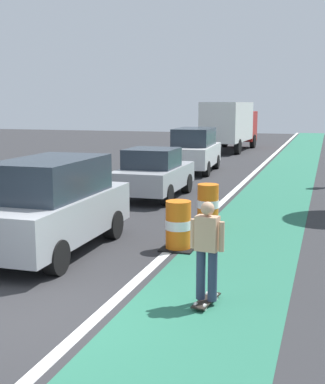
{
  "coord_description": "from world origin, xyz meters",
  "views": [
    {
      "loc": [
        4.14,
        -6.75,
        3.23
      ],
      "look_at": [
        0.38,
        5.31,
        1.1
      ],
      "focal_mm": 50.0,
      "sensor_mm": 36.0,
      "label": 1
    }
  ],
  "objects_px": {
    "skateboarder_on_lane": "(207,250)",
    "parked_suv_third": "(194,150)",
    "delivery_truck_down_block": "(230,123)",
    "parked_suv_nearest": "(52,205)",
    "traffic_barrel_mid": "(208,205)",
    "parked_sedan_second": "(154,174)",
    "traffic_barrel_front": "(178,226)"
  },
  "relations": [
    {
      "from": "skateboarder_on_lane",
      "to": "traffic_barrel_front",
      "type": "xyz_separation_m",
      "value": [
        -1.32,
        3.02,
        -0.38
      ]
    },
    {
      "from": "parked_sedan_second",
      "to": "parked_suv_third",
      "type": "relative_size",
      "value": 0.88
    },
    {
      "from": "parked_sedan_second",
      "to": "traffic_barrel_front",
      "type": "relative_size",
      "value": 3.78
    },
    {
      "from": "delivery_truck_down_block",
      "to": "skateboarder_on_lane",
      "type": "bearing_deg",
      "value": -80.54
    },
    {
      "from": "skateboarder_on_lane",
      "to": "delivery_truck_down_block",
      "type": "relative_size",
      "value": 0.22
    },
    {
      "from": "parked_sedan_second",
      "to": "traffic_barrel_mid",
      "type": "height_order",
      "value": "parked_sedan_second"
    },
    {
      "from": "parked_suv_nearest",
      "to": "traffic_barrel_mid",
      "type": "height_order",
      "value": "parked_suv_nearest"
    },
    {
      "from": "parked_sedan_second",
      "to": "delivery_truck_down_block",
      "type": "relative_size",
      "value": 0.54
    },
    {
      "from": "parked_suv_nearest",
      "to": "traffic_barrel_front",
      "type": "distance_m",
      "value": 2.78
    },
    {
      "from": "parked_suv_nearest",
      "to": "traffic_barrel_mid",
      "type": "xyz_separation_m",
      "value": [
        2.66,
        3.55,
        -0.5
      ]
    },
    {
      "from": "skateboarder_on_lane",
      "to": "parked_sedan_second",
      "type": "height_order",
      "value": "parked_sedan_second"
    },
    {
      "from": "traffic_barrel_front",
      "to": "traffic_barrel_mid",
      "type": "xyz_separation_m",
      "value": [
        0.1,
        2.58,
        0.0
      ]
    },
    {
      "from": "parked_sedan_second",
      "to": "traffic_barrel_front",
      "type": "distance_m",
      "value": 6.54
    },
    {
      "from": "skateboarder_on_lane",
      "to": "parked_suv_nearest",
      "type": "height_order",
      "value": "parked_suv_nearest"
    },
    {
      "from": "traffic_barrel_front",
      "to": "parked_suv_nearest",
      "type": "bearing_deg",
      "value": -159.21
    },
    {
      "from": "skateboarder_on_lane",
      "to": "traffic_barrel_mid",
      "type": "bearing_deg",
      "value": 102.31
    },
    {
      "from": "skateboarder_on_lane",
      "to": "parked_suv_nearest",
      "type": "bearing_deg",
      "value": 152.16
    },
    {
      "from": "traffic_barrel_front",
      "to": "delivery_truck_down_block",
      "type": "distance_m",
      "value": 24.72
    },
    {
      "from": "parked_suv_third",
      "to": "delivery_truck_down_block",
      "type": "distance_m",
      "value": 11.39
    },
    {
      "from": "skateboarder_on_lane",
      "to": "traffic_barrel_front",
      "type": "bearing_deg",
      "value": 113.58
    },
    {
      "from": "parked_sedan_second",
      "to": "parked_suv_third",
      "type": "xyz_separation_m",
      "value": [
        -0.35,
        7.09,
        0.2
      ]
    },
    {
      "from": "parked_suv_nearest",
      "to": "parked_sedan_second",
      "type": "bearing_deg",
      "value": 89.94
    },
    {
      "from": "parked_suv_nearest",
      "to": "parked_suv_third",
      "type": "distance_m",
      "value": 14.08
    },
    {
      "from": "parked_suv_third",
      "to": "traffic_barrel_mid",
      "type": "relative_size",
      "value": 4.3
    },
    {
      "from": "parked_sedan_second",
      "to": "parked_suv_third",
      "type": "bearing_deg",
      "value": 92.83
    },
    {
      "from": "skateboarder_on_lane",
      "to": "parked_suv_third",
      "type": "relative_size",
      "value": 0.36
    },
    {
      "from": "parked_sedan_second",
      "to": "traffic_barrel_mid",
      "type": "xyz_separation_m",
      "value": [
        2.65,
        -3.44,
        -0.3
      ]
    },
    {
      "from": "traffic_barrel_mid",
      "to": "parked_suv_third",
      "type": "bearing_deg",
      "value": 105.9
    },
    {
      "from": "parked_suv_nearest",
      "to": "delivery_truck_down_block",
      "type": "relative_size",
      "value": 0.6
    },
    {
      "from": "traffic_barrel_front",
      "to": "traffic_barrel_mid",
      "type": "relative_size",
      "value": 1.0
    },
    {
      "from": "parked_suv_third",
      "to": "traffic_barrel_front",
      "type": "height_order",
      "value": "parked_suv_third"
    },
    {
      "from": "parked_suv_nearest",
      "to": "traffic_barrel_mid",
      "type": "relative_size",
      "value": 4.23
    }
  ]
}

